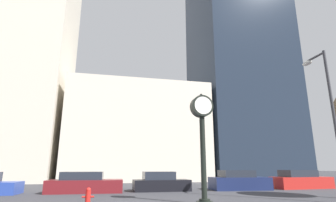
% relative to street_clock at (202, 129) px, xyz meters
% --- Properties ---
extents(building_tall_tower, '(11.89, 12.00, 36.61)m').
position_rel_street_clock_xyz_m(building_tall_tower, '(-15.81, 22.67, 15.01)').
color(building_tall_tower, beige).
rests_on(building_tall_tower, ground_plane).
extents(building_storefront_row, '(16.53, 12.00, 11.47)m').
position_rel_street_clock_xyz_m(building_storefront_row, '(-0.81, 22.67, 2.44)').
color(building_storefront_row, beige).
rests_on(building_storefront_row, ground_plane).
extents(building_glass_modern, '(12.76, 12.00, 35.37)m').
position_rel_street_clock_xyz_m(building_glass_modern, '(14.43, 22.67, 14.39)').
color(building_glass_modern, '#1E2838').
rests_on(building_glass_modern, ground_plane).
extents(street_clock, '(1.03, 0.73, 4.99)m').
position_rel_street_clock_xyz_m(street_clock, '(0.00, 0.00, 0.00)').
color(street_clock, black).
rests_on(street_clock, ground_plane).
extents(car_maroon, '(4.69, 2.09, 1.28)m').
position_rel_street_clock_xyz_m(car_maroon, '(-5.56, 6.69, -2.75)').
color(car_maroon, maroon).
rests_on(car_maroon, ground_plane).
extents(car_black, '(3.81, 1.77, 1.27)m').
position_rel_street_clock_xyz_m(car_black, '(-0.61, 6.86, -2.76)').
color(car_black, black).
rests_on(car_black, ground_plane).
extents(car_navy, '(4.20, 2.17, 1.36)m').
position_rel_street_clock_xyz_m(car_navy, '(5.03, 6.51, -2.71)').
color(car_navy, '#19234C').
rests_on(car_navy, ground_plane).
extents(car_red, '(4.63, 1.94, 1.36)m').
position_rel_street_clock_xyz_m(car_red, '(10.23, 6.64, -2.72)').
color(car_red, red).
rests_on(car_red, ground_plane).
extents(fire_hydrant_near, '(0.52, 0.22, 0.68)m').
position_rel_street_clock_xyz_m(fire_hydrant_near, '(-4.98, 1.15, -2.95)').
color(fire_hydrant_near, red).
rests_on(fire_hydrant_near, ground_plane).
extents(street_lamp_right, '(0.36, 1.57, 7.33)m').
position_rel_street_clock_xyz_m(street_lamp_right, '(6.23, -0.88, 1.48)').
color(street_lamp_right, '#38383D').
rests_on(street_lamp_right, ground_plane).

